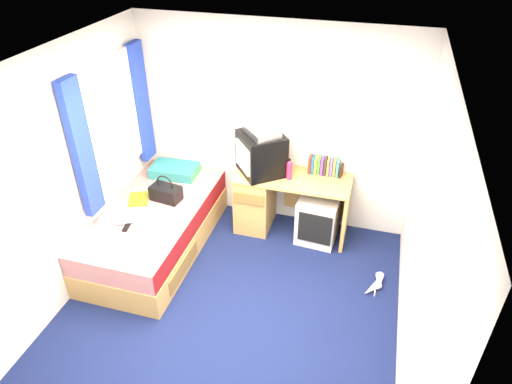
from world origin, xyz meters
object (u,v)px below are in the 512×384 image
(colour_swatch_fan, at_px, (126,242))
(vcr, at_px, (262,131))
(storage_cube, at_px, (318,219))
(remote_control, at_px, (127,226))
(aerosol_can, at_px, (289,167))
(picture_frame, at_px, (341,171))
(water_bottle, at_px, (126,221))
(handbag, at_px, (166,193))
(towel, at_px, (164,227))
(bed, at_px, (156,228))
(pink_water_bottle, at_px, (289,171))
(pillow, at_px, (174,170))
(white_heels, at_px, (375,286))
(magazine, at_px, (139,199))
(desk, at_px, (270,198))
(crt_tv, at_px, (261,154))

(colour_swatch_fan, bearing_deg, vcr, 53.03)
(storage_cube, relative_size, remote_control, 3.48)
(aerosol_can, distance_m, remote_control, 1.88)
(picture_frame, distance_m, water_bottle, 2.41)
(handbag, relative_size, towel, 1.31)
(remote_control, bearing_deg, bed, 65.45)
(pink_water_bottle, bearing_deg, aerosol_can, 102.82)
(pillow, distance_m, remote_control, 1.11)
(towel, bearing_deg, white_heels, 8.81)
(handbag, xyz_separation_m, water_bottle, (-0.21, -0.53, -0.06))
(storage_cube, xyz_separation_m, white_heels, (0.73, -0.66, -0.24))
(pink_water_bottle, bearing_deg, vcr, 169.68)
(pillow, xyz_separation_m, magazine, (-0.16, -0.62, -0.05))
(desk, distance_m, towel, 1.38)
(pillow, height_order, water_bottle, pillow)
(vcr, bearing_deg, white_heels, 20.39)
(bed, bearing_deg, magazine, 155.10)
(vcr, distance_m, towel, 1.47)
(aerosol_can, xyz_separation_m, towel, (-1.05, -1.12, -0.25))
(water_bottle, xyz_separation_m, colour_swatch_fan, (0.15, -0.28, -0.03))
(bed, relative_size, vcr, 4.90)
(magazine, height_order, remote_control, remote_control)
(picture_frame, xyz_separation_m, towel, (-1.63, -1.23, -0.23))
(bed, distance_m, magazine, 0.38)
(vcr, bearing_deg, pillow, -131.55)
(colour_swatch_fan, bearing_deg, storage_cube, 36.43)
(picture_frame, bearing_deg, storage_cube, -122.60)
(bed, bearing_deg, pink_water_bottle, 26.43)
(vcr, height_order, remote_control, vcr)
(vcr, bearing_deg, storage_cube, 41.37)
(storage_cube, distance_m, handbag, 1.76)
(bed, relative_size, crt_tv, 3.07)
(picture_frame, height_order, handbag, picture_frame)
(handbag, xyz_separation_m, towel, (0.22, -0.54, -0.05))
(storage_cube, relative_size, crt_tv, 0.85)
(water_bottle, xyz_separation_m, remote_control, (0.04, -0.06, -0.03))
(desk, xyz_separation_m, pink_water_bottle, (0.23, -0.06, 0.44))
(bed, bearing_deg, crt_tv, 35.81)
(pillow, height_order, desk, desk)
(water_bottle, height_order, white_heels, water_bottle)
(magazine, xyz_separation_m, white_heels, (2.69, -0.11, -0.51))
(towel, relative_size, white_heels, 0.79)
(desk, xyz_separation_m, water_bottle, (-1.28, -1.07, 0.17))
(pink_water_bottle, relative_size, magazine, 0.70)
(picture_frame, relative_size, handbag, 0.39)
(aerosol_can, bearing_deg, vcr, -172.63)
(vcr, height_order, handbag, vcr)
(pillow, bearing_deg, handbag, -75.19)
(storage_cube, height_order, white_heels, storage_cube)
(picture_frame, distance_m, colour_swatch_fan, 2.44)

